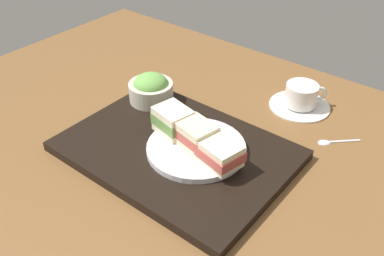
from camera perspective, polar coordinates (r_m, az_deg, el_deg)
The scene contains 9 objects.
ground_plane at distance 89.65cm, azimuth -0.71°, elevation -4.11°, with size 140.00×100.00×3.00cm, color brown.
serving_tray at distance 87.90cm, azimuth -2.03°, elevation -2.97°, with size 44.42×32.08×2.01cm, color black.
sandwich_plate at distance 85.69cm, azimuth 0.46°, elevation -2.74°, with size 19.73×19.73×1.21cm, color silver.
sandwich_near at distance 87.87cm, azimuth -2.51°, elevation 1.00°, with size 8.50×7.37×5.39cm.
sandwich_middle at distance 83.78cm, azimuth 0.47°, elevation -1.05°, with size 8.58×7.28×5.09cm.
sandwich_far at distance 80.17cm, azimuth 3.75°, elevation -3.40°, with size 8.79×7.74×4.39cm.
salad_bowl at distance 100.69cm, azimuth -5.43°, elevation 5.18°, with size 10.25×10.25×6.59cm.
coffee_cup at distance 104.89cm, azimuth 14.16°, elevation 3.86°, with size 14.23×14.23×5.88cm.
teaspoon at distance 95.89cm, azimuth 17.71°, elevation -1.66°, with size 7.51×7.33×0.80cm.
Camera 1 is at (43.88, -53.16, 55.82)cm, focal length 40.54 mm.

